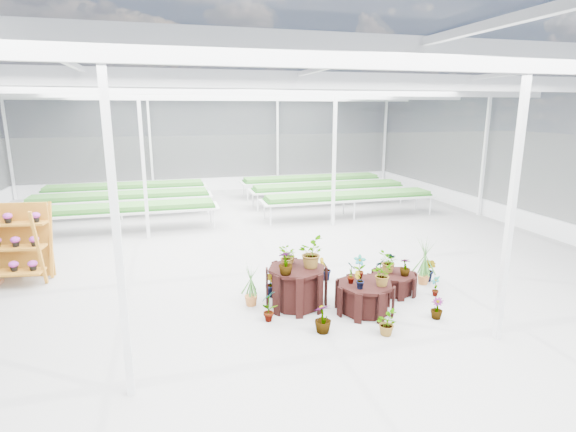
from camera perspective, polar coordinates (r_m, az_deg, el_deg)
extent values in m
plane|color=gray|center=(10.86, -1.76, -7.37)|extent=(24.00, 24.00, 0.00)
cylinder|color=black|center=(9.06, 1.10, -8.96)|extent=(1.38, 1.38, 0.81)
cylinder|color=black|center=(8.99, 9.68, -10.14)|extent=(1.26, 1.26, 0.58)
cylinder|color=black|center=(10.02, 13.23, -8.26)|extent=(1.09, 1.09, 0.43)
imported|color=#37702C|center=(8.87, -0.10, -5.23)|extent=(0.39, 0.43, 0.42)
imported|color=#37702C|center=(8.86, 2.83, -4.64)|extent=(0.59, 0.64, 0.61)
imported|color=#37702C|center=(9.12, 0.17, -4.97)|extent=(0.33, 0.30, 0.34)
imported|color=#37702C|center=(8.48, -0.30, -5.96)|extent=(0.29, 0.29, 0.47)
imported|color=#37702C|center=(8.75, 8.05, -7.11)|extent=(0.16, 0.23, 0.44)
imported|color=#37702C|center=(8.76, 11.88, -7.22)|extent=(0.54, 0.52, 0.45)
imported|color=#37702C|center=(9.04, 9.08, -6.38)|extent=(0.29, 0.24, 0.47)
imported|color=#37702C|center=(8.54, 9.03, -8.05)|extent=(0.20, 0.17, 0.34)
imported|color=#37702C|center=(9.88, 12.62, -5.74)|extent=(0.56, 0.55, 0.47)
imported|color=#37702C|center=(9.81, 14.65, -6.27)|extent=(0.28, 0.28, 0.38)
imported|color=#37702C|center=(10.02, 12.90, -5.67)|extent=(0.26, 0.24, 0.41)
imported|color=#37702C|center=(8.49, -2.48, -11.27)|extent=(0.39, 0.38, 0.62)
imported|color=#37702C|center=(9.51, -1.97, -8.61)|extent=(0.40, 0.41, 0.58)
imported|color=#37702C|center=(8.12, 4.47, -12.81)|extent=(0.33, 0.33, 0.54)
imported|color=#37702C|center=(8.23, 12.31, -13.11)|extent=(0.46, 0.49, 0.44)
imported|color=#37702C|center=(9.06, 18.38, -11.07)|extent=(0.31, 0.31, 0.41)
imported|color=#37702C|center=(10.07, 18.21, -8.43)|extent=(0.20, 0.26, 0.45)
imported|color=#37702C|center=(10.81, 17.48, -6.54)|extent=(0.34, 0.37, 0.56)
imported|color=#37702C|center=(10.50, 11.63, -6.77)|extent=(0.33, 0.25, 0.56)
imported|color=#37702C|center=(10.43, 4.69, -6.71)|extent=(0.36, 0.32, 0.54)
imported|color=#37702C|center=(9.73, -0.44, -8.14)|extent=(0.34, 0.29, 0.55)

